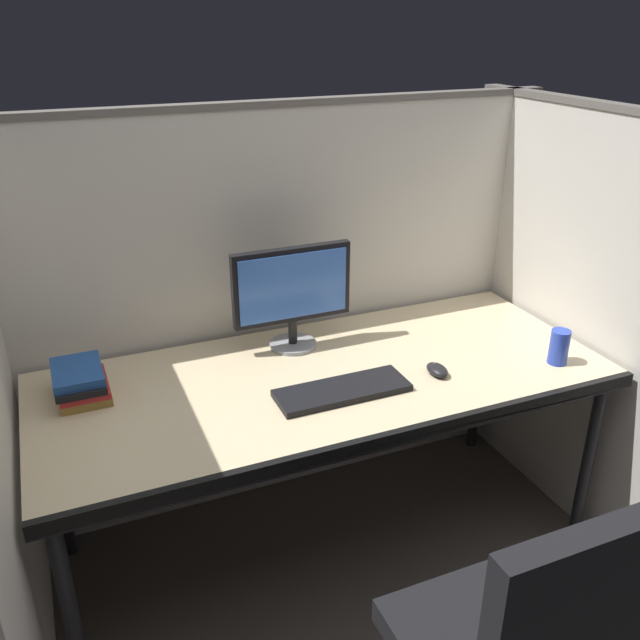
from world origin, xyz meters
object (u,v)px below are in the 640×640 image
at_px(monitor_center, 292,291).
at_px(desk, 327,389).
at_px(book_stack, 81,382).
at_px(soda_can, 559,347).
at_px(keyboard_main, 342,390).
at_px(computer_mouse, 437,370).

bearing_deg(monitor_center, desk, -84.15).
distance_m(desk, monitor_center, 0.37).
bearing_deg(desk, book_stack, 166.21).
distance_m(book_stack, soda_can, 1.58).
bearing_deg(soda_can, keyboard_main, 172.59).
bearing_deg(book_stack, desk, -13.79).
xyz_separation_m(book_stack, soda_can, (1.53, -0.41, 0.01)).
distance_m(monitor_center, book_stack, 0.76).
bearing_deg(book_stack, keyboard_main, -21.93).
distance_m(computer_mouse, book_stack, 1.15).
bearing_deg(book_stack, monitor_center, 5.07).
height_order(monitor_center, keyboard_main, monitor_center).
distance_m(desk, keyboard_main, 0.13).
relative_size(desk, book_stack, 8.56).
bearing_deg(computer_mouse, monitor_center, 134.04).
xyz_separation_m(computer_mouse, soda_can, (0.43, -0.09, 0.04)).
bearing_deg(keyboard_main, book_stack, 158.07).
relative_size(desk, computer_mouse, 19.79).
distance_m(desk, computer_mouse, 0.37).
distance_m(keyboard_main, soda_can, 0.78).
bearing_deg(desk, soda_can, -15.95).
bearing_deg(monitor_center, book_stack, -174.93).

